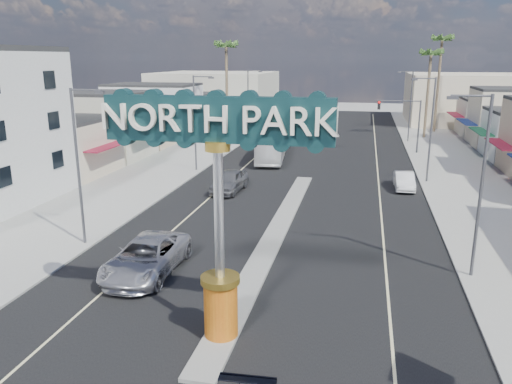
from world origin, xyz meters
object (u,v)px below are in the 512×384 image
at_px(streetlight_l_far, 249,100).
at_px(city_bus, 272,145).
at_px(palm_left_far, 226,50).
at_px(traffic_signal_left, 244,112).
at_px(streetlight_r_near, 479,178).
at_px(streetlight_r_mid, 430,125).
at_px(car_parked_left, 229,181).
at_px(streetlight_r_far, 409,103).
at_px(streetlight_l_mid, 196,118).
at_px(traffic_signal_right, 403,116).
at_px(gateway_sign, 218,192).
at_px(palm_right_far, 442,44).
at_px(car_parked_right, 404,181).
at_px(suv_left, 147,257).
at_px(palm_right_mid, 431,57).
at_px(streetlight_l_near, 80,160).

height_order(streetlight_l_far, city_bus, streetlight_l_far).
bearing_deg(palm_left_far, traffic_signal_left, -57.57).
xyz_separation_m(streetlight_r_near, streetlight_r_mid, (0.00, 20.00, 0.00)).
height_order(traffic_signal_left, city_bus, traffic_signal_left).
bearing_deg(streetlight_r_near, car_parked_left, 139.95).
bearing_deg(streetlight_r_far, streetlight_l_mid, -133.48).
bearing_deg(streetlight_l_far, streetlight_r_mid, -46.52).
xyz_separation_m(streetlight_r_near, car_parked_left, (-15.93, 13.40, -4.18)).
xyz_separation_m(streetlight_r_near, city_bus, (-14.99, 27.21, -3.53)).
distance_m(car_parked_left, city_bus, 13.86).
height_order(streetlight_l_mid, streetlight_l_far, same).
relative_size(traffic_signal_right, streetlight_r_far, 0.67).
relative_size(traffic_signal_left, streetlight_r_far, 0.67).
height_order(palm_left_far, car_parked_left, palm_left_far).
distance_m(gateway_sign, traffic_signal_right, 43.04).
xyz_separation_m(palm_right_far, car_parked_left, (-20.50, -38.60, -11.50)).
height_order(gateway_sign, streetlight_l_mid, gateway_sign).
xyz_separation_m(traffic_signal_left, palm_right_far, (24.18, 18.01, 8.11)).
height_order(streetlight_r_near, palm_right_far, palm_right_far).
height_order(streetlight_r_mid, car_parked_right, streetlight_r_mid).
xyz_separation_m(suv_left, car_parked_right, (13.84, 20.21, -0.18)).
bearing_deg(palm_right_mid, streetlight_l_far, -170.31).
bearing_deg(gateway_sign, streetlight_r_near, 37.55).
xyz_separation_m(palm_left_far, suv_left, (7.65, -42.98, -10.61)).
height_order(streetlight_r_far, palm_left_far, palm_left_far).
height_order(streetlight_r_mid, palm_left_far, palm_left_far).
xyz_separation_m(palm_left_far, palm_right_mid, (26.00, 6.00, -0.90)).
relative_size(streetlight_l_near, streetlight_r_mid, 1.00).
height_order(streetlight_r_near, car_parked_left, streetlight_r_near).
height_order(gateway_sign, streetlight_l_near, gateway_sign).
height_order(traffic_signal_left, suv_left, traffic_signal_left).
distance_m(streetlight_l_mid, city_bus, 9.95).
bearing_deg(palm_right_far, traffic_signal_left, -143.33).
height_order(streetlight_l_far, palm_left_far, palm_left_far).
bearing_deg(palm_right_mid, car_parked_right, -98.91).
bearing_deg(suv_left, car_parked_right, 55.27).
distance_m(traffic_signal_right, car_parked_left, 25.52).
distance_m(suv_left, city_bus, 30.21).
height_order(streetlight_l_mid, car_parked_right, streetlight_l_mid).
xyz_separation_m(traffic_signal_right, city_bus, (-13.74, -6.78, -2.74)).
xyz_separation_m(gateway_sign, car_parked_left, (-5.50, 21.42, -5.05)).
distance_m(streetlight_l_far, car_parked_right, 31.48).
height_order(streetlight_l_near, streetlight_r_near, same).
bearing_deg(traffic_signal_right, palm_right_mid, 72.37).
bearing_deg(car_parked_left, streetlight_r_far, 64.77).
xyz_separation_m(streetlight_l_near, palm_right_mid, (23.43, 46.00, 5.54)).
distance_m(gateway_sign, palm_left_far, 50.06).
height_order(palm_right_mid, palm_right_far, palm_right_far).
relative_size(streetlight_l_far, palm_right_far, 0.64).
distance_m(streetlight_r_far, car_parked_right, 25.23).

